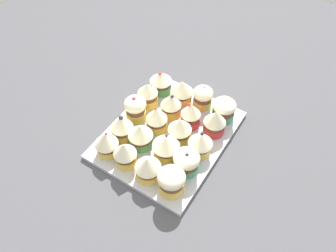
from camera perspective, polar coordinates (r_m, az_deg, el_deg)
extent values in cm
cube|color=#4C4C51|center=(87.75, 0.00, -2.35)|extent=(180.00, 180.00, 3.00)
cube|color=silver|center=(86.08, 0.00, -1.51)|extent=(35.58, 29.09, 1.20)
cylinder|color=#EFC651|center=(75.49, 0.58, -10.45)|extent=(5.94, 5.94, 2.73)
cylinder|color=brown|center=(73.75, 0.59, -9.71)|extent=(5.56, 5.56, 1.25)
ellipsoid|color=#F4EDC6|center=(72.22, 0.60, -9.02)|extent=(6.46, 6.46, 3.80)
cylinder|color=#4C9E6B|center=(78.57, 3.17, -7.05)|extent=(6.06, 6.06, 2.21)
cylinder|color=brown|center=(77.15, 3.22, -6.39)|extent=(5.44, 5.44, 1.15)
ellipsoid|color=#F4EDC6|center=(75.73, 3.28, -5.69)|extent=(6.42, 6.42, 3.76)
sphere|color=#333338|center=(74.17, 3.34, -5.08)|extent=(0.91, 0.91, 0.91)
cylinder|color=#EFC651|center=(81.48, 5.57, -3.99)|extent=(5.45, 5.45, 2.50)
cylinder|color=brown|center=(80.03, 5.67, -3.26)|extent=(5.19, 5.19, 1.09)
cone|color=#F4EDC6|center=(78.35, 5.79, -2.36)|extent=(6.09, 6.09, 3.09)
sphere|color=#333338|center=(77.55, 5.91, -1.45)|extent=(0.96, 0.96, 0.96)
cylinder|color=#D1333D|center=(85.84, 8.00, -0.43)|extent=(5.66, 5.66, 2.47)
cylinder|color=brown|center=(84.36, 8.15, 0.39)|extent=(5.39, 5.39, 1.38)
cone|color=#F4EDC6|center=(82.37, 8.35, 1.55)|extent=(5.80, 5.80, 3.86)
cylinder|color=#4C9E6B|center=(89.42, 9.59, 2.08)|extent=(6.17, 6.17, 2.54)
cylinder|color=brown|center=(88.05, 9.74, 2.88)|extent=(5.78, 5.78, 1.18)
ellipsoid|color=#F4EDC6|center=(86.91, 9.88, 3.57)|extent=(6.37, 6.37, 3.26)
sphere|color=#EAD64C|center=(85.68, 9.89, 4.20)|extent=(0.63, 0.63, 0.63)
cylinder|color=#EFC651|center=(77.64, -3.47, -8.16)|extent=(6.10, 6.10, 2.25)
cylinder|color=brown|center=(76.14, -3.53, -7.48)|extent=(5.45, 5.45, 1.28)
cone|color=#F4EDC6|center=(74.12, -3.62, -6.51)|extent=(6.25, 6.25, 3.50)
cylinder|color=#EFC651|center=(80.75, -0.34, -4.53)|extent=(6.11, 6.11, 2.24)
cylinder|color=brown|center=(79.25, -0.35, -3.79)|extent=(5.78, 5.78, 1.42)
cone|color=#F4EDC6|center=(77.33, -0.36, -2.77)|extent=(6.84, 6.84, 3.32)
sphere|color=#333338|center=(76.46, -0.27, -1.72)|extent=(0.74, 0.74, 0.74)
cylinder|color=#EFC651|center=(83.56, 2.08, -1.64)|extent=(5.83, 5.83, 2.65)
cylinder|color=brown|center=(81.98, 2.12, -0.78)|extent=(5.49, 5.49, 1.35)
cone|color=#F4EDC6|center=(79.95, 2.18, 0.38)|extent=(6.04, 6.04, 3.87)
cylinder|color=#D1333D|center=(86.76, 3.90, 0.90)|extent=(5.21, 5.21, 2.61)
cylinder|color=brown|center=(85.23, 3.97, 1.78)|extent=(4.74, 4.74, 1.42)
cone|color=#F4EDC6|center=(83.36, 4.07, 2.90)|extent=(5.24, 5.24, 3.58)
sphere|color=red|center=(82.18, 3.73, 3.75)|extent=(0.83, 0.83, 0.83)
cylinder|color=#EFC651|center=(91.73, 6.01, 4.20)|extent=(5.38, 5.38, 2.48)
cylinder|color=brown|center=(90.44, 6.10, 4.98)|extent=(4.98, 4.98, 1.11)
ellipsoid|color=#F4EDC6|center=(89.24, 6.19, 5.73)|extent=(5.56, 5.56, 3.77)
sphere|color=pink|center=(88.38, 6.38, 6.77)|extent=(0.78, 0.78, 0.78)
cylinder|color=#EFC651|center=(80.02, -7.35, -5.91)|extent=(5.22, 5.22, 2.30)
cylinder|color=brown|center=(78.45, -7.49, -5.15)|extent=(4.59, 4.59, 1.51)
cone|color=#F4EDC6|center=(76.29, -7.69, -4.05)|extent=(5.62, 5.62, 3.76)
cylinder|color=#4C9E6B|center=(82.80, -4.73, -2.68)|extent=(5.71, 5.71, 2.39)
cylinder|color=brown|center=(81.32, -4.82, -1.91)|extent=(5.47, 5.47, 1.33)
cone|color=#F4EDC6|center=(79.37, -4.93, -0.82)|extent=(6.28, 6.28, 3.63)
cylinder|color=#EFC651|center=(85.68, -2.14, 0.02)|extent=(5.54, 5.54, 2.37)
cylinder|color=brown|center=(84.30, -2.18, 0.79)|extent=(5.26, 5.26, 1.22)
cone|color=#F4EDC6|center=(82.35, -2.23, 1.93)|extent=(5.70, 5.70, 3.90)
sphere|color=red|center=(81.01, -2.40, 2.83)|extent=(0.61, 0.61, 0.61)
cylinder|color=#EFC651|center=(88.94, 0.51, 2.71)|extent=(5.33, 5.33, 2.63)
cylinder|color=brown|center=(87.59, 0.52, 3.50)|extent=(4.99, 4.99, 1.01)
cone|color=#F4EDC6|center=(85.90, 0.53, 4.55)|extent=(5.58, 5.58, 3.64)
sphere|color=#333338|center=(84.52, 0.75, 5.22)|extent=(0.93, 0.93, 0.93)
cylinder|color=#EFC651|center=(92.79, 2.38, 5.08)|extent=(5.95, 5.95, 2.25)
cylinder|color=brown|center=(91.62, 2.42, 5.80)|extent=(5.30, 5.30, 1.04)
cone|color=#F4EDC6|center=(89.89, 2.47, 6.91)|extent=(6.41, 6.41, 3.88)
cylinder|color=#EFC651|center=(82.62, -10.52, -3.94)|extent=(5.52, 5.52, 2.27)
cylinder|color=brown|center=(81.28, -10.69, -3.26)|extent=(5.29, 5.29, 1.08)
cone|color=#F4EDC6|center=(79.45, -10.93, -2.29)|extent=(5.98, 5.98, 3.54)
sphere|color=red|center=(78.29, -10.83, -1.35)|extent=(0.68, 0.68, 0.68)
cylinder|color=#EFC651|center=(84.93, -7.91, -1.25)|extent=(5.76, 5.76, 2.36)
cylinder|color=brown|center=(83.50, -8.05, -0.47)|extent=(5.44, 5.44, 1.31)
cone|color=#F4EDC6|center=(81.60, -8.24, 0.61)|extent=(5.85, 5.85, 3.64)
sphere|color=#333338|center=(80.45, -8.27, 1.45)|extent=(1.18, 1.18, 1.18)
cylinder|color=#EFC651|center=(88.48, -5.64, 2.04)|extent=(5.49, 5.49, 2.61)
cylinder|color=brown|center=(86.95, -5.75, 2.93)|extent=(4.92, 4.92, 1.52)
ellipsoid|color=#F4EDC6|center=(85.53, -5.85, 3.80)|extent=(5.96, 5.96, 3.93)
sphere|color=red|center=(84.23, -6.08, 4.62)|extent=(1.15, 1.15, 1.15)
cylinder|color=#EFC651|center=(91.82, -3.51, 4.55)|extent=(5.68, 5.68, 2.60)
cylinder|color=brown|center=(90.32, -3.58, 5.47)|extent=(5.42, 5.42, 1.59)
cone|color=#F4EDC6|center=(88.59, -3.65, 6.58)|extent=(5.71, 5.71, 3.32)
cylinder|color=#4C9E6B|center=(95.35, -1.24, 6.80)|extent=(6.07, 6.07, 2.53)
cylinder|color=brown|center=(94.02, -1.26, 7.64)|extent=(5.52, 5.52, 1.33)
cone|color=#F4EDC6|center=(92.54, -1.29, 8.62)|extent=(6.36, 6.36, 3.03)
sphere|color=red|center=(91.49, -1.42, 9.18)|extent=(0.96, 0.96, 0.96)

